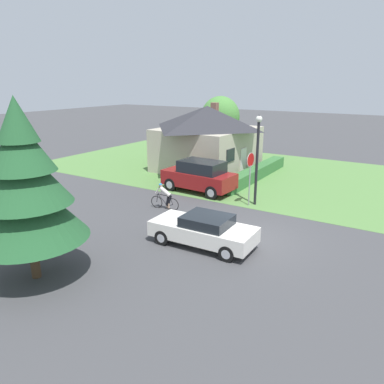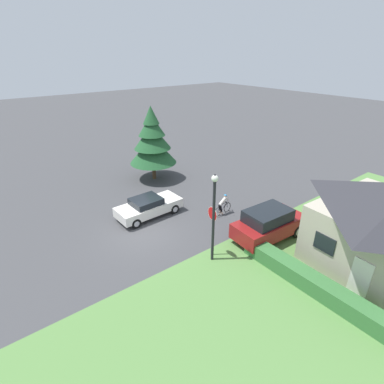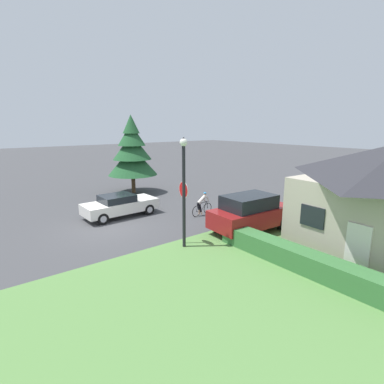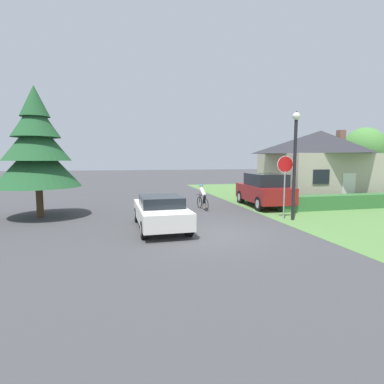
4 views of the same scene
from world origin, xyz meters
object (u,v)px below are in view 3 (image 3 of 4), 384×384
(parked_suv_right, at_px, (251,213))
(street_lamp, at_px, (184,181))
(sedan_left_lane, at_px, (120,205))
(stop_sign, at_px, (184,199))
(conifer_tall_near, at_px, (132,152))
(cyclist, at_px, (202,204))

(parked_suv_right, bearing_deg, street_lamp, 175.94)
(sedan_left_lane, bearing_deg, parked_suv_right, -59.47)
(stop_sign, xyz_separation_m, conifer_tall_near, (-11.52, 3.23, 1.23))
(cyclist, bearing_deg, parked_suv_right, -94.29)
(sedan_left_lane, xyz_separation_m, stop_sign, (5.98, 0.53, 1.47))
(sedan_left_lane, height_order, conifer_tall_near, conifer_tall_near)
(parked_suv_right, relative_size, conifer_tall_near, 0.74)
(stop_sign, relative_size, street_lamp, 0.60)
(sedan_left_lane, xyz_separation_m, conifer_tall_near, (-5.54, 3.76, 2.70))
(sedan_left_lane, xyz_separation_m, parked_suv_right, (6.84, 4.31, 0.31))
(cyclist, relative_size, street_lamp, 0.34)
(cyclist, xyz_separation_m, stop_sign, (3.03, -3.66, 1.48))
(sedan_left_lane, bearing_deg, stop_sign, -86.61)
(stop_sign, bearing_deg, parked_suv_right, -97.29)
(cyclist, relative_size, stop_sign, 0.57)
(sedan_left_lane, relative_size, cyclist, 2.64)
(cyclist, xyz_separation_m, street_lamp, (3.38, -3.89, 2.45))
(cyclist, height_order, conifer_tall_near, conifer_tall_near)
(street_lamp, bearing_deg, sedan_left_lane, -177.28)
(sedan_left_lane, distance_m, conifer_tall_near, 7.22)
(cyclist, relative_size, conifer_tall_near, 0.27)
(stop_sign, bearing_deg, street_lamp, 151.51)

